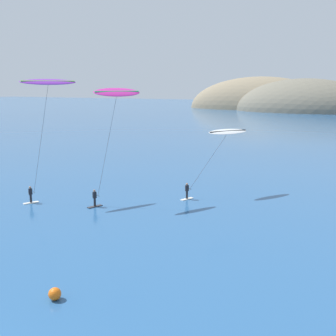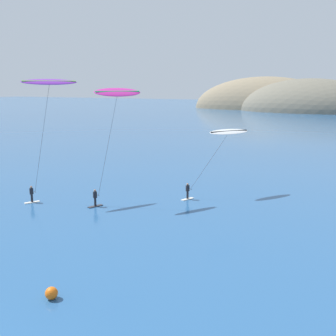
{
  "view_description": "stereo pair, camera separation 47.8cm",
  "coord_description": "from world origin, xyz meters",
  "px_view_note": "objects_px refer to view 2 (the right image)",
  "views": [
    {
      "loc": [
        15.6,
        -9.66,
        11.54
      ],
      "look_at": [
        -0.14,
        23.58,
        4.23
      ],
      "focal_mm": 45.0,
      "sensor_mm": 36.0,
      "label": 1
    },
    {
      "loc": [
        16.03,
        -9.45,
        11.54
      ],
      "look_at": [
        -0.14,
        23.58,
        4.23
      ],
      "focal_mm": 45.0,
      "sensor_mm": 36.0,
      "label": 2
    }
  ],
  "objects_px": {
    "kitesurfer_purple": "(48,93)",
    "marker_buoy": "(51,293)",
    "kitesurfer_magenta": "(116,102)",
    "kitesurfer_white": "(225,138)"
  },
  "relations": [
    {
      "from": "kitesurfer_magenta",
      "to": "kitesurfer_purple",
      "type": "bearing_deg",
      "value": -164.41
    },
    {
      "from": "kitesurfer_purple",
      "to": "kitesurfer_magenta",
      "type": "distance_m",
      "value": 6.9
    },
    {
      "from": "kitesurfer_white",
      "to": "marker_buoy",
      "type": "relative_size",
      "value": 10.36
    },
    {
      "from": "kitesurfer_magenta",
      "to": "marker_buoy",
      "type": "distance_m",
      "value": 21.37
    },
    {
      "from": "marker_buoy",
      "to": "kitesurfer_purple",
      "type": "bearing_deg",
      "value": 130.78
    },
    {
      "from": "kitesurfer_purple",
      "to": "marker_buoy",
      "type": "xyz_separation_m",
      "value": [
        13.71,
        -15.89,
        -10.38
      ]
    },
    {
      "from": "marker_buoy",
      "to": "kitesurfer_magenta",
      "type": "bearing_deg",
      "value": 111.84
    },
    {
      "from": "marker_buoy",
      "to": "kitesurfer_white",
      "type": "bearing_deg",
      "value": 87.39
    },
    {
      "from": "kitesurfer_magenta",
      "to": "marker_buoy",
      "type": "bearing_deg",
      "value": -68.16
    },
    {
      "from": "kitesurfer_white",
      "to": "kitesurfer_magenta",
      "type": "height_order",
      "value": "kitesurfer_magenta"
    }
  ]
}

